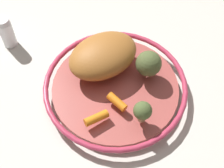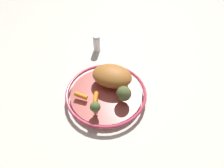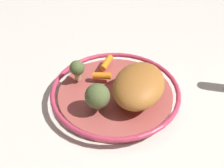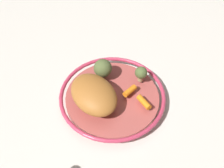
% 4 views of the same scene
% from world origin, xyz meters
% --- Properties ---
extents(ground_plane, '(2.47, 2.47, 0.00)m').
position_xyz_m(ground_plane, '(0.00, 0.00, 0.00)').
color(ground_plane, beige).
extents(serving_bowl, '(0.33, 0.33, 0.04)m').
position_xyz_m(serving_bowl, '(0.00, 0.00, 0.02)').
color(serving_bowl, '#A84C47').
rests_on(serving_bowl, ground_plane).
extents(roast_chicken_piece, '(0.19, 0.21, 0.07)m').
position_xyz_m(roast_chicken_piece, '(0.06, 0.03, 0.07)').
color(roast_chicken_piece, '#A5632A').
rests_on(roast_chicken_piece, serving_bowl).
extents(baby_carrot_center, '(0.04, 0.06, 0.02)m').
position_xyz_m(baby_carrot_center, '(-0.09, 0.05, 0.05)').
color(baby_carrot_center, orange).
rests_on(baby_carrot_center, serving_bowl).
extents(baby_carrot_left, '(0.05, 0.05, 0.02)m').
position_xyz_m(baby_carrot_left, '(-0.05, -0.00, 0.05)').
color(baby_carrot_left, orange).
rests_on(baby_carrot_left, serving_bowl).
extents(broccoli_floret_edge, '(0.04, 0.04, 0.06)m').
position_xyz_m(broccoli_floret_edge, '(-0.09, -0.05, 0.07)').
color(broccoli_floret_edge, tan).
rests_on(broccoli_floret_edge, serving_bowl).
extents(broccoli_floret_small, '(0.06, 0.06, 0.07)m').
position_xyz_m(broccoli_floret_small, '(0.02, -0.08, 0.07)').
color(broccoli_floret_small, tan).
rests_on(broccoli_floret_small, serving_bowl).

